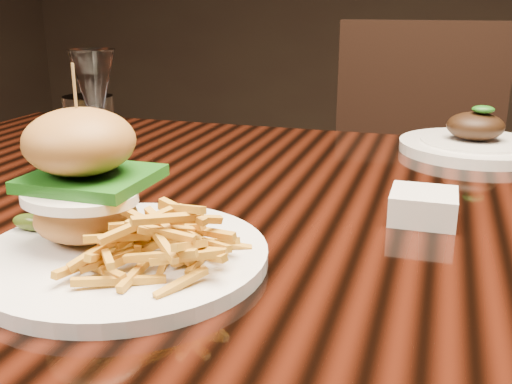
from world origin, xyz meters
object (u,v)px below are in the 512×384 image
(burger_plate, at_px, (115,215))
(wine_glass, at_px, (94,84))
(dining_table, at_px, (342,259))
(far_dish, at_px, (474,143))
(chair_far, at_px, (413,178))

(burger_plate, xyz_separation_m, wine_glass, (-0.19, 0.28, 0.09))
(burger_plate, bearing_deg, dining_table, 64.91)
(far_dish, bearing_deg, chair_far, 102.05)
(dining_table, xyz_separation_m, burger_plate, (-0.19, -0.24, 0.13))
(far_dish, bearing_deg, burger_plate, -121.07)
(burger_plate, distance_m, wine_glass, 0.35)
(burger_plate, bearing_deg, far_dish, 71.53)
(dining_table, distance_m, wine_glass, 0.44)
(burger_plate, height_order, far_dish, burger_plate)
(dining_table, bearing_deg, chair_far, 86.86)
(burger_plate, height_order, wine_glass, burger_plate)
(dining_table, xyz_separation_m, wine_glass, (-0.38, 0.04, 0.21))
(dining_table, bearing_deg, burger_plate, -127.69)
(wine_glass, height_order, chair_far, chair_far)
(wine_glass, bearing_deg, far_dish, 29.16)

